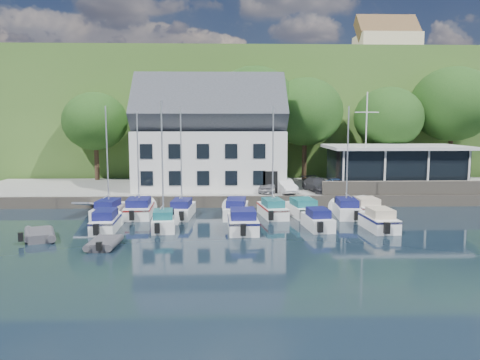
{
  "coord_description": "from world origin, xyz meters",
  "views": [
    {
      "loc": [
        -5.53,
        -28.93,
        7.42
      ],
      "look_at": [
        -4.33,
        9.0,
        2.65
      ],
      "focal_mm": 35.0,
      "sensor_mm": 36.0,
      "label": 1
    }
  ],
  "objects_px": {
    "boat_r1_5": "(303,207)",
    "boat_r2_3": "(317,218)",
    "boat_r1_7": "(366,206)",
    "car_silver": "(270,185)",
    "boat_r1_3": "(236,207)",
    "car_dgrey": "(318,184)",
    "boat_r2_2": "(243,220)",
    "boat_r1_0": "(107,162)",
    "boat_r1_6": "(347,161)",
    "boat_r2_0": "(106,220)",
    "dinghy_0": "(40,233)",
    "boat_r1_2": "(181,163)",
    "boat_r1_1": "(138,159)",
    "flagpole": "(366,142)",
    "car_blue": "(338,185)",
    "dinghy_1": "(104,242)",
    "club_pavilion": "(394,166)",
    "car_white": "(284,186)",
    "boat_r1_4": "(273,161)",
    "boat_r2_1": "(162,168)",
    "boat_r2_4": "(379,219)",
    "harbor_building": "(210,143)"
  },
  "relations": [
    {
      "from": "car_dgrey",
      "to": "boat_r2_2",
      "type": "bearing_deg",
      "value": -136.0
    },
    {
      "from": "harbor_building",
      "to": "boat_r1_4",
      "type": "bearing_deg",
      "value": -61.34
    },
    {
      "from": "boat_r1_1",
      "to": "flagpole",
      "type": "bearing_deg",
      "value": 13.27
    },
    {
      "from": "club_pavilion",
      "to": "car_white",
      "type": "height_order",
      "value": "club_pavilion"
    },
    {
      "from": "harbor_building",
      "to": "boat_r1_0",
      "type": "bearing_deg",
      "value": -129.36
    },
    {
      "from": "boat_r2_1",
      "to": "boat_r1_2",
      "type": "bearing_deg",
      "value": 73.54
    },
    {
      "from": "flagpole",
      "to": "boat_r1_5",
      "type": "xyz_separation_m",
      "value": [
        -6.64,
        -5.8,
        -4.82
      ]
    },
    {
      "from": "boat_r1_0",
      "to": "boat_r1_6",
      "type": "xyz_separation_m",
      "value": [
        18.59,
        -0.19,
        0.03
      ]
    },
    {
      "from": "car_dgrey",
      "to": "boat_r2_4",
      "type": "distance_m",
      "value": 11.49
    },
    {
      "from": "boat_r1_4",
      "to": "boat_r1_7",
      "type": "xyz_separation_m",
      "value": [
        7.57,
        0.58,
        -3.66
      ]
    },
    {
      "from": "boat_r1_2",
      "to": "boat_r2_4",
      "type": "xyz_separation_m",
      "value": [
        13.98,
        -4.98,
        -3.47
      ]
    },
    {
      "from": "boat_r1_5",
      "to": "boat_r2_3",
      "type": "height_order",
      "value": "boat_r2_3"
    },
    {
      "from": "car_silver",
      "to": "boat_r1_3",
      "type": "xyz_separation_m",
      "value": [
        -3.2,
        -6.08,
        -0.9
      ]
    },
    {
      "from": "boat_r1_7",
      "to": "boat_r2_0",
      "type": "bearing_deg",
      "value": -168.84
    },
    {
      "from": "boat_r2_0",
      "to": "boat_r2_1",
      "type": "bearing_deg",
      "value": -1.03
    },
    {
      "from": "car_dgrey",
      "to": "boat_r1_3",
      "type": "xyz_separation_m",
      "value": [
        -7.68,
        -6.44,
        -0.9
      ]
    },
    {
      "from": "club_pavilion",
      "to": "dinghy_0",
      "type": "xyz_separation_m",
      "value": [
        -28.33,
        -15.57,
        -2.67
      ]
    },
    {
      "from": "boat_r1_4",
      "to": "boat_r2_1",
      "type": "xyz_separation_m",
      "value": [
        -7.96,
        -4.26,
        -0.07
      ]
    },
    {
      "from": "flagpole",
      "to": "boat_r1_2",
      "type": "height_order",
      "value": "flagpole"
    },
    {
      "from": "boat_r1_6",
      "to": "boat_r2_1",
      "type": "relative_size",
      "value": 1.02
    },
    {
      "from": "boat_r1_0",
      "to": "boat_r2_0",
      "type": "xyz_separation_m",
      "value": [
        0.92,
        -4.55,
        -3.58
      ]
    },
    {
      "from": "boat_r2_3",
      "to": "car_blue",
      "type": "bearing_deg",
      "value": 63.71
    },
    {
      "from": "boat_r1_0",
      "to": "boat_r1_1",
      "type": "height_order",
      "value": "boat_r1_1"
    },
    {
      "from": "car_white",
      "to": "dinghy_0",
      "type": "height_order",
      "value": "car_white"
    },
    {
      "from": "boat_r2_0",
      "to": "club_pavilion",
      "type": "bearing_deg",
      "value": 25.63
    },
    {
      "from": "car_blue",
      "to": "flagpole",
      "type": "xyz_separation_m",
      "value": [
        2.38,
        -0.3,
        3.9
      ]
    },
    {
      "from": "boat_r1_3",
      "to": "dinghy_1",
      "type": "bearing_deg",
      "value": -126.73
    },
    {
      "from": "boat_r1_2",
      "to": "dinghy_1",
      "type": "relative_size",
      "value": 2.96
    },
    {
      "from": "club_pavilion",
      "to": "dinghy_1",
      "type": "bearing_deg",
      "value": -143.28
    },
    {
      "from": "boat_r2_2",
      "to": "boat_r1_0",
      "type": "bearing_deg",
      "value": 152.0
    },
    {
      "from": "boat_r2_2",
      "to": "boat_r2_4",
      "type": "bearing_deg",
      "value": -0.51
    },
    {
      "from": "boat_r1_5",
      "to": "boat_r2_4",
      "type": "xyz_separation_m",
      "value": [
        4.46,
        -4.99,
        0.06
      ]
    },
    {
      "from": "car_dgrey",
      "to": "dinghy_1",
      "type": "xyz_separation_m",
      "value": [
        -15.72,
        -15.26,
        -1.3
      ]
    },
    {
      "from": "boat_r2_3",
      "to": "flagpole",
      "type": "bearing_deg",
      "value": 52.6
    },
    {
      "from": "car_silver",
      "to": "car_white",
      "type": "relative_size",
      "value": 0.98
    },
    {
      "from": "boat_r1_7",
      "to": "boat_r2_3",
      "type": "relative_size",
      "value": 1.05
    },
    {
      "from": "dinghy_1",
      "to": "car_white",
      "type": "bearing_deg",
      "value": 51.8
    },
    {
      "from": "car_silver",
      "to": "boat_r2_0",
      "type": "distance_m",
      "value": 16.14
    },
    {
      "from": "boat_r2_0",
      "to": "dinghy_0",
      "type": "xyz_separation_m",
      "value": [
        -3.64,
        -2.25,
        -0.36
      ]
    },
    {
      "from": "boat_r2_0",
      "to": "car_blue",
      "type": "bearing_deg",
      "value": 27.31
    },
    {
      "from": "boat_r1_1",
      "to": "dinghy_1",
      "type": "height_order",
      "value": "boat_r1_1"
    },
    {
      "from": "car_dgrey",
      "to": "car_silver",
      "type": "bearing_deg",
      "value": 171.31
    },
    {
      "from": "boat_r1_2",
      "to": "dinghy_0",
      "type": "relative_size",
      "value": 2.62
    },
    {
      "from": "dinghy_1",
      "to": "harbor_building",
      "type": "bearing_deg",
      "value": 75.0
    },
    {
      "from": "dinghy_0",
      "to": "boat_r1_1",
      "type": "bearing_deg",
      "value": 31.76
    },
    {
      "from": "car_white",
      "to": "car_blue",
      "type": "distance_m",
      "value": 5.02
    },
    {
      "from": "boat_r1_2",
      "to": "boat_r1_6",
      "type": "xyz_separation_m",
      "value": [
        12.92,
        -0.24,
        0.11
      ]
    },
    {
      "from": "car_blue",
      "to": "dinghy_1",
      "type": "relative_size",
      "value": 1.27
    },
    {
      "from": "club_pavilion",
      "to": "boat_r1_0",
      "type": "bearing_deg",
      "value": -161.08
    },
    {
      "from": "car_dgrey",
      "to": "boat_r1_2",
      "type": "relative_size",
      "value": 0.51
    }
  ]
}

